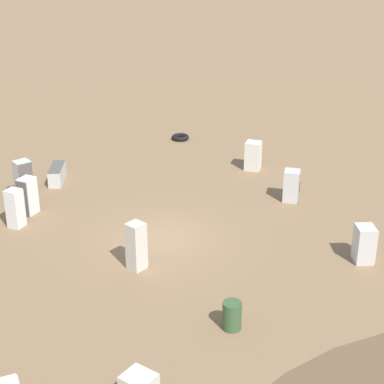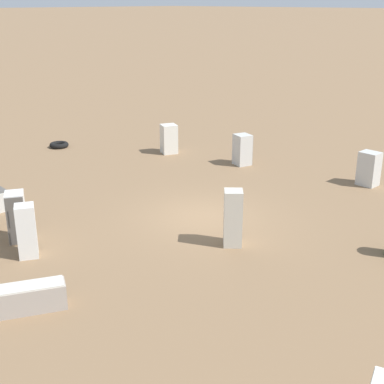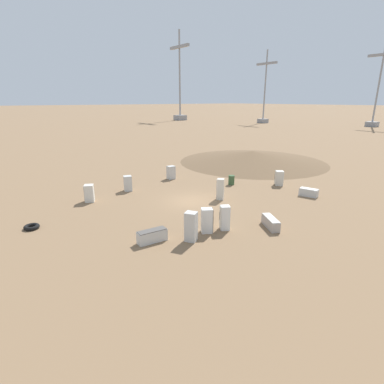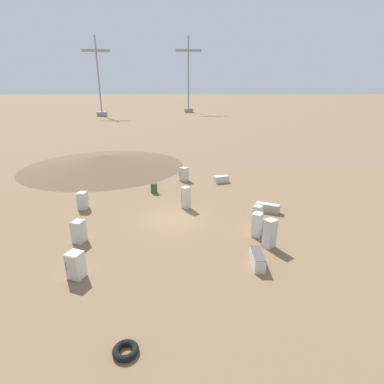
# 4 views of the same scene
# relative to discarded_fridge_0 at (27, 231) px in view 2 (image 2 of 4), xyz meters

# --- Properties ---
(ground_plane) EXTENTS (1000.00, 1000.00, 0.00)m
(ground_plane) POSITION_rel_discarded_fridge_0_xyz_m (5.91, -1.83, -0.82)
(ground_plane) COLOR #846647
(discarded_fridge_0) EXTENTS (0.78, 0.80, 1.65)m
(discarded_fridge_0) POSITION_rel_discarded_fridge_0_xyz_m (0.00, 0.00, 0.00)
(discarded_fridge_0) COLOR white
(discarded_fridge_0) RESTS_ON ground_plane
(discarded_fridge_1) EXTENTS (0.86, 0.92, 1.63)m
(discarded_fridge_1) POSITION_rel_discarded_fridge_0_xyz_m (0.36, 1.22, -0.01)
(discarded_fridge_1) COLOR white
(discarded_fridge_1) RESTS_ON ground_plane
(discarded_fridge_2) EXTENTS (0.91, 0.90, 1.44)m
(discarded_fridge_2) POSITION_rel_discarded_fridge_0_xyz_m (11.96, 1.18, -0.10)
(discarded_fridge_2) COLOR silver
(discarded_fridge_2) RESTS_ON ground_plane
(discarded_fridge_3) EXTENTS (0.74, 0.82, 1.42)m
(discarded_fridge_3) POSITION_rel_discarded_fridge_0_xyz_m (13.22, -4.47, -0.11)
(discarded_fridge_3) COLOR silver
(discarded_fridge_3) RESTS_ON ground_plane
(discarded_fridge_4) EXTENTS (1.93, 1.41, 0.70)m
(discarded_fridge_4) POSITION_rel_discarded_fridge_0_xyz_m (-1.63, -2.68, -0.47)
(discarded_fridge_4) COLOR #A89E93
(discarded_fridge_4) RESTS_ON ground_plane
(discarded_fridge_8) EXTENTS (0.82, 0.82, 1.82)m
(discarded_fridge_8) POSITION_rel_discarded_fridge_0_xyz_m (4.82, -4.00, 0.09)
(discarded_fridge_8) COLOR beige
(discarded_fridge_8) RESTS_ON ground_plane
(discarded_fridge_10) EXTENTS (0.98, 0.98, 1.46)m
(discarded_fridge_10) POSITION_rel_discarded_fridge_0_xyz_m (11.03, 5.14, -0.10)
(discarded_fridge_10) COLOR silver
(discarded_fridge_10) RESTS_ON ground_plane
(scrap_tire) EXTENTS (0.99, 0.99, 0.26)m
(scrap_tire) POSITION_rel_discarded_fridge_0_xyz_m (7.85, 10.16, -0.70)
(scrap_tire) COLOR black
(scrap_tire) RESTS_ON ground_plane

